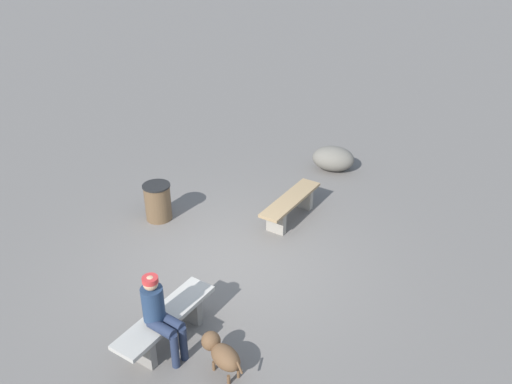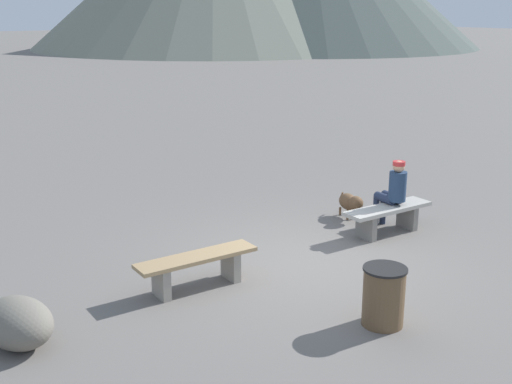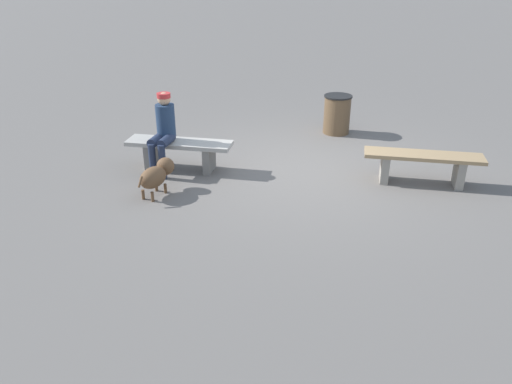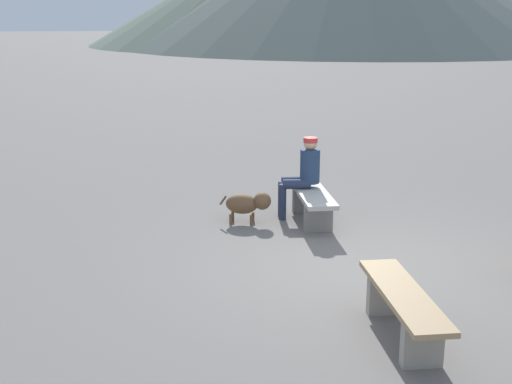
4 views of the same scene
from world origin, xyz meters
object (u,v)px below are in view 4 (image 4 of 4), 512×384
Objects in this scene: seated_person at (303,172)px; dog at (248,203)px; bench_left at (403,306)px; bench_right at (312,200)px.

dog is at bearing 105.23° from seated_person.
seated_person is at bearing 3.59° from bench_left.
bench_right is (3.78, -0.02, 0.01)m from bench_left.
seated_person is at bearing 27.56° from dog.
bench_right is 0.44m from seated_person.
seated_person is 0.97m from dog.
dog is (-0.15, 0.86, -0.41)m from seated_person.
bench_left is 3.78m from bench_right.
bench_right is at bearing 14.27° from dog.
bench_left is 1.40× the size of seated_person.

